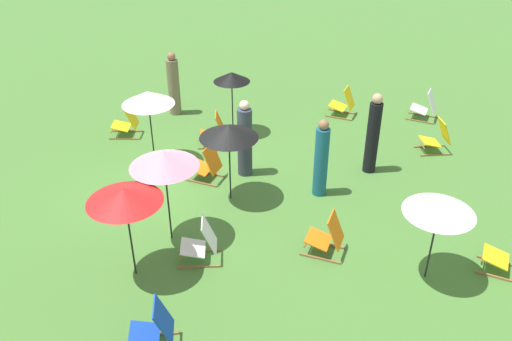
# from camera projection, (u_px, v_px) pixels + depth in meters

# --- Properties ---
(ground_plane) EXTENTS (40.00, 40.00, 0.00)m
(ground_plane) POSITION_uv_depth(u_px,v_px,m) (202.00, 187.00, 11.62)
(ground_plane) COLOR #477A33
(deckchair_0) EXTENTS (0.68, 0.87, 0.83)m
(deckchair_0) POSITION_uv_depth(u_px,v_px,m) (425.00, 107.00, 14.35)
(deckchair_0) COLOR olive
(deckchair_0) RESTS_ON ground
(deckchair_1) EXTENTS (0.56, 0.81, 0.83)m
(deckchair_1) POSITION_uv_depth(u_px,v_px,m) (127.00, 123.00, 13.52)
(deckchair_1) COLOR olive
(deckchair_1) RESTS_ON ground
(deckchair_2) EXTENTS (0.63, 0.85, 0.83)m
(deckchair_2) POSITION_uv_depth(u_px,v_px,m) (154.00, 329.00, 7.67)
(deckchair_2) COLOR olive
(deckchair_2) RESTS_ON ground
(deckchair_3) EXTENTS (0.60, 0.83, 0.83)m
(deckchair_3) POSITION_uv_depth(u_px,v_px,m) (201.00, 243.00, 9.36)
(deckchair_3) COLOR olive
(deckchair_3) RESTS_ON ground
(deckchair_4) EXTENTS (0.68, 0.87, 0.83)m
(deckchair_4) POSITION_uv_depth(u_px,v_px,m) (507.00, 255.00, 9.08)
(deckchair_4) COLOR olive
(deckchair_4) RESTS_ON ground
(deckchair_5) EXTENTS (0.67, 0.86, 0.83)m
(deckchair_5) POSITION_uv_depth(u_px,v_px,m) (343.00, 103.00, 14.54)
(deckchair_5) COLOR olive
(deckchair_5) RESTS_ON ground
(deckchair_6) EXTENTS (0.63, 0.84, 0.83)m
(deckchair_6) POSITION_uv_depth(u_px,v_px,m) (437.00, 138.00, 12.80)
(deckchair_6) COLOR olive
(deckchair_6) RESTS_ON ground
(deckchair_7) EXTENTS (0.63, 0.85, 0.83)m
(deckchair_7) POSITION_uv_depth(u_px,v_px,m) (327.00, 237.00, 9.51)
(deckchair_7) COLOR olive
(deckchair_7) RESTS_ON ground
(deckchair_8) EXTENTS (0.65, 0.86, 0.83)m
(deckchair_8) POSITION_uv_depth(u_px,v_px,m) (207.00, 165.00, 11.68)
(deckchair_8) COLOR olive
(deckchair_8) RESTS_ON ground
(deckchair_9) EXTENTS (0.60, 0.83, 0.83)m
(deckchair_9) POSITION_uv_depth(u_px,v_px,m) (215.00, 131.00, 13.09)
(deckchair_9) COLOR olive
(deckchair_9) RESTS_ON ground
(umbrella_0) EXTENTS (1.24, 1.24, 1.74)m
(umbrella_0) POSITION_uv_depth(u_px,v_px,m) (124.00, 195.00, 8.40)
(umbrella_0) COLOR black
(umbrella_0) RESTS_ON ground
(umbrella_1) EXTENTS (1.16, 1.16, 1.63)m
(umbrella_1) POSITION_uv_depth(u_px,v_px,m) (440.00, 205.00, 8.40)
(umbrella_1) COLOR black
(umbrella_1) RESTS_ON ground
(umbrella_2) EXTENTS (1.23, 1.23, 1.86)m
(umbrella_2) POSITION_uv_depth(u_px,v_px,m) (164.00, 159.00, 9.20)
(umbrella_2) COLOR black
(umbrella_2) RESTS_ON ground
(umbrella_3) EXTENTS (0.91, 0.91, 1.66)m
(umbrella_3) POSITION_uv_depth(u_px,v_px,m) (232.00, 77.00, 13.05)
(umbrella_3) COLOR black
(umbrella_3) RESTS_ON ground
(umbrella_4) EXTENTS (1.17, 1.17, 1.79)m
(umbrella_4) POSITION_uv_depth(u_px,v_px,m) (148.00, 98.00, 11.67)
(umbrella_4) COLOR black
(umbrella_4) RESTS_ON ground
(umbrella_5) EXTENTS (1.18, 1.18, 1.71)m
(umbrella_5) POSITION_uv_depth(u_px,v_px,m) (229.00, 131.00, 10.43)
(umbrella_5) COLOR black
(umbrella_5) RESTS_ON ground
(person_0) EXTENTS (0.36, 0.36, 1.89)m
(person_0) POSITION_uv_depth(u_px,v_px,m) (373.00, 135.00, 11.74)
(person_0) COLOR black
(person_0) RESTS_ON ground
(person_1) EXTENTS (0.43, 0.43, 1.78)m
(person_1) POSITION_uv_depth(u_px,v_px,m) (245.00, 140.00, 11.68)
(person_1) COLOR #333847
(person_1) RESTS_ON ground
(person_2) EXTENTS (0.38, 0.38, 1.73)m
(person_2) POSITION_uv_depth(u_px,v_px,m) (321.00, 160.00, 10.97)
(person_2) COLOR #195972
(person_2) RESTS_ON ground
(person_3) EXTENTS (0.45, 0.45, 1.76)m
(person_3) POSITION_uv_depth(u_px,v_px,m) (174.00, 85.00, 14.45)
(person_3) COLOR #72664C
(person_3) RESTS_ON ground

